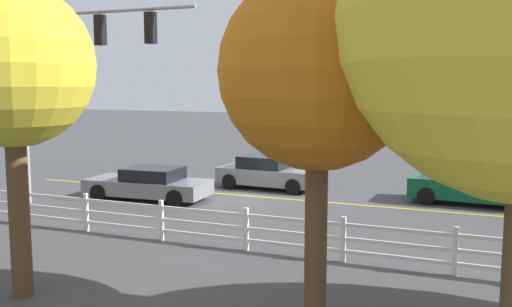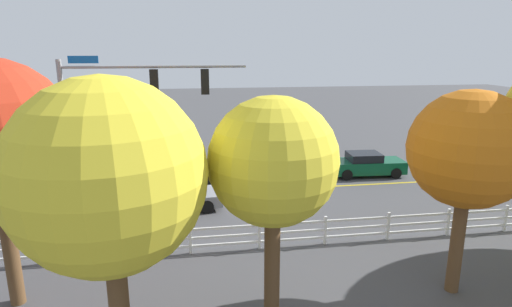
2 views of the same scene
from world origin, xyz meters
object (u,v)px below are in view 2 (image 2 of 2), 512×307
(car_1, at_px, (366,164))
(tree_5, at_px, (273,163))
(tree_3, at_px, (469,150))
(tree_2, at_px, (108,177))
(car_2, at_px, (234,170))
(car_3, at_px, (172,197))
(car_0, at_px, (487,179))

(car_1, bearing_deg, tree_5, -119.43)
(tree_3, bearing_deg, tree_2, 9.78)
(car_2, relative_size, car_3, 0.90)
(tree_2, distance_m, tree_3, 9.95)
(car_0, relative_size, tree_2, 0.58)
(car_3, bearing_deg, car_2, -133.39)
(car_0, bearing_deg, tree_2, 32.26)
(tree_2, height_order, tree_3, tree_2)
(tree_2, relative_size, tree_3, 1.10)
(car_1, xyz_separation_m, car_2, (7.97, -0.15, -0.01))
(tree_2, bearing_deg, car_3, -94.54)
(car_3, bearing_deg, car_1, -164.68)
(car_3, relative_size, tree_5, 0.75)
(car_1, bearing_deg, car_0, -31.75)
(car_1, bearing_deg, car_3, -158.62)
(car_0, distance_m, car_3, 16.56)
(car_1, height_order, tree_2, tree_2)
(car_1, distance_m, tree_3, 13.01)
(car_1, relative_size, tree_2, 0.64)
(car_0, xyz_separation_m, car_3, (16.56, 0.19, -0.04))
(car_2, distance_m, car_3, 5.17)
(car_3, xyz_separation_m, tree_2, (0.80, 10.08, 4.13))
(tree_3, bearing_deg, car_3, -42.98)
(car_2, bearing_deg, tree_5, -88.22)
(car_0, xyz_separation_m, tree_3, (7.55, 8.58, 3.92))
(car_0, xyz_separation_m, car_2, (13.23, -3.77, 0.02))
(tree_3, bearing_deg, car_2, -65.30)
(car_2, distance_m, tree_3, 14.14)
(tree_5, bearing_deg, car_1, -122.20)
(car_2, height_order, car_3, car_2)
(tree_2, distance_m, tree_5, 3.88)
(car_3, xyz_separation_m, tree_5, (-3.01, 9.36, 4.08))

